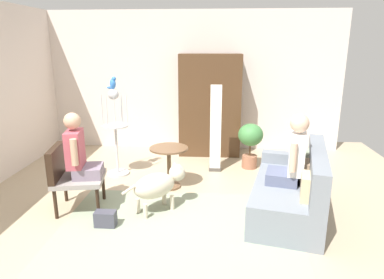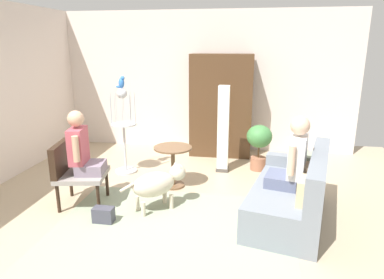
{
  "view_description": "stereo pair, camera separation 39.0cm",
  "coord_description": "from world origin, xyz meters",
  "px_view_note": "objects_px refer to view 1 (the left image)",
  "views": [
    {
      "loc": [
        0.58,
        -3.65,
        2.06
      ],
      "look_at": [
        0.28,
        0.49,
        0.9
      ],
      "focal_mm": 31.98,
      "sensor_mm": 36.0,
      "label": 1
    },
    {
      "loc": [
        0.97,
        -3.6,
        2.06
      ],
      "look_at": [
        0.28,
        0.49,
        0.9
      ],
      "focal_mm": 31.98,
      "sensor_mm": 36.0,
      "label": 2
    }
  ],
  "objects_px": {
    "round_end_table": "(169,161)",
    "bird_cage_stand": "(116,131)",
    "armchair": "(69,173)",
    "column_lamp": "(216,129)",
    "parrot": "(113,83)",
    "armoire_cabinet": "(210,105)",
    "person_on_armchair": "(79,151)",
    "couch": "(293,191)",
    "handbag": "(106,219)",
    "person_on_couch": "(293,156)",
    "dog": "(158,184)",
    "potted_plant": "(250,140)"
  },
  "relations": [
    {
      "from": "round_end_table",
      "to": "bird_cage_stand",
      "type": "distance_m",
      "value": 1.08
    },
    {
      "from": "armchair",
      "to": "column_lamp",
      "type": "height_order",
      "value": "column_lamp"
    },
    {
      "from": "armchair",
      "to": "parrot",
      "type": "bearing_deg",
      "value": 78.89
    },
    {
      "from": "armoire_cabinet",
      "to": "person_on_armchair",
      "type": "bearing_deg",
      "value": -122.5
    },
    {
      "from": "couch",
      "to": "bird_cage_stand",
      "type": "xyz_separation_m",
      "value": [
        -2.57,
        1.18,
        0.43
      ]
    },
    {
      "from": "handbag",
      "to": "person_on_couch",
      "type": "bearing_deg",
      "value": 12.01
    },
    {
      "from": "couch",
      "to": "handbag",
      "type": "xyz_separation_m",
      "value": [
        -2.24,
        -0.48,
        -0.21
      ]
    },
    {
      "from": "couch",
      "to": "dog",
      "type": "xyz_separation_m",
      "value": [
        -1.69,
        -0.03,
        0.05
      ]
    },
    {
      "from": "armoire_cabinet",
      "to": "handbag",
      "type": "height_order",
      "value": "armoire_cabinet"
    },
    {
      "from": "handbag",
      "to": "dog",
      "type": "bearing_deg",
      "value": 38.94
    },
    {
      "from": "round_end_table",
      "to": "armoire_cabinet",
      "type": "xyz_separation_m",
      "value": [
        0.56,
        1.72,
        0.54
      ]
    },
    {
      "from": "parrot",
      "to": "armoire_cabinet",
      "type": "xyz_separation_m",
      "value": [
        1.47,
        1.25,
        -0.54
      ]
    },
    {
      "from": "couch",
      "to": "column_lamp",
      "type": "xyz_separation_m",
      "value": [
        -0.98,
        1.49,
        0.4
      ]
    },
    {
      "from": "person_on_couch",
      "to": "round_end_table",
      "type": "relative_size",
      "value": 1.4
    },
    {
      "from": "person_on_couch",
      "to": "potted_plant",
      "type": "height_order",
      "value": "person_on_couch"
    },
    {
      "from": "couch",
      "to": "armoire_cabinet",
      "type": "height_order",
      "value": "armoire_cabinet"
    },
    {
      "from": "dog",
      "to": "armoire_cabinet",
      "type": "height_order",
      "value": "armoire_cabinet"
    },
    {
      "from": "bird_cage_stand",
      "to": "column_lamp",
      "type": "distance_m",
      "value": 1.62
    },
    {
      "from": "potted_plant",
      "to": "parrot",
      "type": "bearing_deg",
      "value": -168.12
    },
    {
      "from": "person_on_armchair",
      "to": "bird_cage_stand",
      "type": "xyz_separation_m",
      "value": [
        0.11,
        1.23,
        -0.04
      ]
    },
    {
      "from": "couch",
      "to": "round_end_table",
      "type": "xyz_separation_m",
      "value": [
        -1.65,
        0.71,
        0.1
      ]
    },
    {
      "from": "person_on_couch",
      "to": "person_on_armchair",
      "type": "bearing_deg",
      "value": -179.18
    },
    {
      "from": "person_on_armchair",
      "to": "round_end_table",
      "type": "height_order",
      "value": "person_on_armchair"
    },
    {
      "from": "bird_cage_stand",
      "to": "potted_plant",
      "type": "bearing_deg",
      "value": 11.87
    },
    {
      "from": "couch",
      "to": "person_on_armchair",
      "type": "relative_size",
      "value": 2.14
    },
    {
      "from": "dog",
      "to": "column_lamp",
      "type": "height_order",
      "value": "column_lamp"
    },
    {
      "from": "armoire_cabinet",
      "to": "couch",
      "type": "bearing_deg",
      "value": -65.77
    },
    {
      "from": "bird_cage_stand",
      "to": "round_end_table",
      "type": "bearing_deg",
      "value": -27.04
    },
    {
      "from": "armchair",
      "to": "round_end_table",
      "type": "distance_m",
      "value": 1.4
    },
    {
      "from": "column_lamp",
      "to": "handbag",
      "type": "bearing_deg",
      "value": -122.67
    },
    {
      "from": "person_on_armchair",
      "to": "column_lamp",
      "type": "height_order",
      "value": "column_lamp"
    },
    {
      "from": "bird_cage_stand",
      "to": "parrot",
      "type": "bearing_deg",
      "value": -0.0
    },
    {
      "from": "parrot",
      "to": "person_on_couch",
      "type": "bearing_deg",
      "value": -25.33
    },
    {
      "from": "armchair",
      "to": "dog",
      "type": "xyz_separation_m",
      "value": [
        1.12,
        0.04,
        -0.14
      ]
    },
    {
      "from": "bird_cage_stand",
      "to": "potted_plant",
      "type": "relative_size",
      "value": 1.79
    },
    {
      "from": "bird_cage_stand",
      "to": "armoire_cabinet",
      "type": "bearing_deg",
      "value": 40.35
    },
    {
      "from": "handbag",
      "to": "column_lamp",
      "type": "bearing_deg",
      "value": 57.33
    },
    {
      "from": "round_end_table",
      "to": "armoire_cabinet",
      "type": "relative_size",
      "value": 0.32
    },
    {
      "from": "armoire_cabinet",
      "to": "dog",
      "type": "bearing_deg",
      "value": -103.57
    },
    {
      "from": "dog",
      "to": "parrot",
      "type": "height_order",
      "value": "parrot"
    },
    {
      "from": "person_on_couch",
      "to": "column_lamp",
      "type": "height_order",
      "value": "column_lamp"
    },
    {
      "from": "column_lamp",
      "to": "armoire_cabinet",
      "type": "bearing_deg",
      "value": 97.0
    },
    {
      "from": "potted_plant",
      "to": "handbag",
      "type": "relative_size",
      "value": 3.18
    },
    {
      "from": "potted_plant",
      "to": "handbag",
      "type": "distance_m",
      "value": 2.85
    },
    {
      "from": "armchair",
      "to": "potted_plant",
      "type": "distance_m",
      "value": 2.97
    },
    {
      "from": "couch",
      "to": "person_on_armchair",
      "type": "height_order",
      "value": "person_on_armchair"
    },
    {
      "from": "armchair",
      "to": "column_lamp",
      "type": "distance_m",
      "value": 2.42
    },
    {
      "from": "potted_plant",
      "to": "column_lamp",
      "type": "distance_m",
      "value": 0.64
    },
    {
      "from": "couch",
      "to": "armchair",
      "type": "relative_size",
      "value": 2.11
    },
    {
      "from": "person_on_couch",
      "to": "armoire_cabinet",
      "type": "relative_size",
      "value": 0.45
    }
  ]
}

